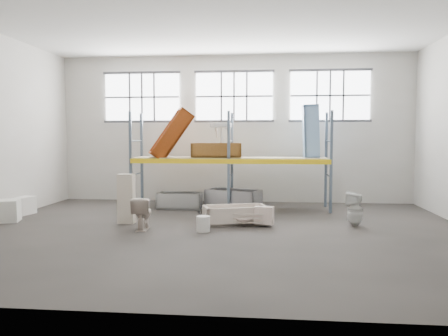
# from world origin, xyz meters

# --- Properties ---
(floor) EXTENTS (12.00, 10.00, 0.10)m
(floor) POSITION_xyz_m (0.00, 0.00, -0.05)
(floor) COLOR #413C38
(floor) RESTS_ON ground
(ceiling) EXTENTS (12.00, 10.00, 0.10)m
(ceiling) POSITION_xyz_m (0.00, 0.00, 5.05)
(ceiling) COLOR silver
(ceiling) RESTS_ON ground
(wall_back) EXTENTS (12.00, 0.10, 5.00)m
(wall_back) POSITION_xyz_m (0.00, 5.05, 2.50)
(wall_back) COLOR #B3AFA5
(wall_back) RESTS_ON ground
(wall_front) EXTENTS (12.00, 0.10, 5.00)m
(wall_front) POSITION_xyz_m (0.00, -5.05, 2.50)
(wall_front) COLOR #BBB8AE
(wall_front) RESTS_ON ground
(window_left) EXTENTS (2.60, 0.04, 1.60)m
(window_left) POSITION_xyz_m (-3.20, 4.94, 3.60)
(window_left) COLOR white
(window_left) RESTS_ON wall_back
(window_mid) EXTENTS (2.60, 0.04, 1.60)m
(window_mid) POSITION_xyz_m (0.00, 4.94, 3.60)
(window_mid) COLOR white
(window_mid) RESTS_ON wall_back
(window_right) EXTENTS (2.60, 0.04, 1.60)m
(window_right) POSITION_xyz_m (3.20, 4.94, 3.60)
(window_right) COLOR white
(window_right) RESTS_ON wall_back
(rack_upright_la) EXTENTS (0.08, 0.08, 3.00)m
(rack_upright_la) POSITION_xyz_m (-3.00, 2.90, 1.50)
(rack_upright_la) COLOR slate
(rack_upright_la) RESTS_ON floor
(rack_upright_lb) EXTENTS (0.08, 0.08, 3.00)m
(rack_upright_lb) POSITION_xyz_m (-3.00, 4.10, 1.50)
(rack_upright_lb) COLOR slate
(rack_upright_lb) RESTS_ON floor
(rack_upright_ma) EXTENTS (0.08, 0.08, 3.00)m
(rack_upright_ma) POSITION_xyz_m (0.00, 2.90, 1.50)
(rack_upright_ma) COLOR slate
(rack_upright_ma) RESTS_ON floor
(rack_upright_mb) EXTENTS (0.08, 0.08, 3.00)m
(rack_upright_mb) POSITION_xyz_m (0.00, 4.10, 1.50)
(rack_upright_mb) COLOR slate
(rack_upright_mb) RESTS_ON floor
(rack_upright_ra) EXTENTS (0.08, 0.08, 3.00)m
(rack_upright_ra) POSITION_xyz_m (3.00, 2.90, 1.50)
(rack_upright_ra) COLOR slate
(rack_upright_ra) RESTS_ON floor
(rack_upright_rb) EXTENTS (0.08, 0.08, 3.00)m
(rack_upright_rb) POSITION_xyz_m (3.00, 4.10, 1.50)
(rack_upright_rb) COLOR slate
(rack_upright_rb) RESTS_ON floor
(rack_beam_front) EXTENTS (6.00, 0.10, 0.14)m
(rack_beam_front) POSITION_xyz_m (0.00, 2.90, 1.50)
(rack_beam_front) COLOR yellow
(rack_beam_front) RESTS_ON floor
(rack_beam_back) EXTENTS (6.00, 0.10, 0.14)m
(rack_beam_back) POSITION_xyz_m (0.00, 4.10, 1.50)
(rack_beam_back) COLOR yellow
(rack_beam_back) RESTS_ON floor
(shelf_deck) EXTENTS (5.90, 1.10, 0.03)m
(shelf_deck) POSITION_xyz_m (0.00, 3.50, 1.58)
(shelf_deck) COLOR gray
(shelf_deck) RESTS_ON floor
(wet_patch) EXTENTS (1.80, 1.80, 0.00)m
(wet_patch) POSITION_xyz_m (0.00, 2.70, 0.00)
(wet_patch) COLOR black
(wet_patch) RESTS_ON floor
(bathtub_beige) EXTENTS (1.75, 1.21, 0.47)m
(bathtub_beige) POSITION_xyz_m (0.34, 0.96, 0.23)
(bathtub_beige) COLOR beige
(bathtub_beige) RESTS_ON floor
(cistern_spare) EXTENTS (0.50, 0.33, 0.44)m
(cistern_spare) POSITION_xyz_m (1.08, 0.70, 0.28)
(cistern_spare) COLOR beige
(cistern_spare) RESTS_ON bathtub_beige
(sink_in_tub) EXTENTS (0.48, 0.48, 0.15)m
(sink_in_tub) POSITION_xyz_m (0.58, 0.64, 0.16)
(sink_in_tub) COLOR beige
(sink_in_tub) RESTS_ON bathtub_beige
(toilet_beige) EXTENTS (0.51, 0.81, 0.79)m
(toilet_beige) POSITION_xyz_m (-1.84, 0.06, 0.39)
(toilet_beige) COLOR beige
(toilet_beige) RESTS_ON floor
(cistern_tall) EXTENTS (0.41, 0.27, 1.28)m
(cistern_tall) POSITION_xyz_m (-2.46, 0.77, 0.64)
(cistern_tall) COLOR beige
(cistern_tall) RESTS_ON floor
(toilet_white) EXTENTS (0.52, 0.52, 0.86)m
(toilet_white) POSITION_xyz_m (3.34, 0.98, 0.43)
(toilet_white) COLOR silver
(toilet_white) RESTS_ON floor
(steel_tub_left) EXTENTS (1.37, 0.65, 0.50)m
(steel_tub_left) POSITION_xyz_m (-1.56, 3.23, 0.25)
(steel_tub_left) COLOR #AAAEB1
(steel_tub_left) RESTS_ON floor
(steel_tub_right) EXTENTS (1.81, 1.30, 0.60)m
(steel_tub_right) POSITION_xyz_m (0.10, 3.34, 0.30)
(steel_tub_right) COLOR #B1B2BA
(steel_tub_right) RESTS_ON floor
(rust_tub_flat) EXTENTS (1.57, 0.80, 0.43)m
(rust_tub_flat) POSITION_xyz_m (-0.42, 3.41, 1.82)
(rust_tub_flat) COLOR olive
(rust_tub_flat) RESTS_ON shelf_deck
(rust_tub_tilted) EXTENTS (1.58, 1.23, 1.69)m
(rust_tub_tilted) POSITION_xyz_m (-1.86, 3.47, 2.29)
(rust_tub_tilted) COLOR maroon
(rust_tub_tilted) RESTS_ON shelf_deck
(sink_on_shelf) EXTENTS (0.71, 0.57, 0.59)m
(sink_on_shelf) POSITION_xyz_m (-0.25, 3.21, 2.09)
(sink_on_shelf) COLOR silver
(sink_on_shelf) RESTS_ON rust_tub_flat
(blue_tub_upright) EXTENTS (0.52, 0.76, 1.64)m
(blue_tub_upright) POSITION_xyz_m (2.48, 3.73, 2.40)
(blue_tub_upright) COLOR #759DCB
(blue_tub_upright) RESTS_ON shelf_deck
(bucket) EXTENTS (0.41, 0.41, 0.37)m
(bucket) POSITION_xyz_m (-0.33, -0.06, 0.19)
(bucket) COLOR silver
(bucket) RESTS_ON floor
(carton_near) EXTENTS (0.82, 0.76, 0.58)m
(carton_near) POSITION_xyz_m (-5.70, 0.67, 0.29)
(carton_near) COLOR silver
(carton_near) RESTS_ON floor
(carton_far) EXTENTS (0.71, 0.71, 0.51)m
(carton_far) POSITION_xyz_m (-5.93, 1.80, 0.25)
(carton_far) COLOR silver
(carton_far) RESTS_ON floor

